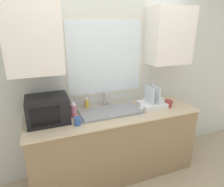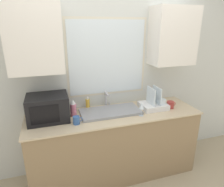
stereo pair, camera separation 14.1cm
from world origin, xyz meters
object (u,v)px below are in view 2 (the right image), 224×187
object	(u,v)px
dish_rack	(154,104)
soap_bottle	(88,104)
faucet	(106,98)
microwave	(48,108)
spray_bottle	(73,108)
mug_near_sink	(76,120)
wine_glass	(142,106)

from	to	relation	value
dish_rack	soap_bottle	size ratio (longest dim) A/B	1.98
faucet	microwave	size ratio (longest dim) A/B	0.47
faucet	soap_bottle	xyz separation A→B (m)	(-0.26, 0.00, -0.05)
spray_bottle	mug_near_sink	size ratio (longest dim) A/B	1.90
microwave	spray_bottle	bearing A→B (deg)	3.77
spray_bottle	soap_bottle	world-z (taller)	spray_bottle
soap_bottle	wine_glass	xyz separation A→B (m)	(0.59, -0.40, 0.05)
microwave	spray_bottle	world-z (taller)	microwave
soap_bottle	mug_near_sink	bearing A→B (deg)	-118.38
mug_near_sink	wine_glass	distance (m)	0.79
faucet	microwave	world-z (taller)	microwave
microwave	wine_glass	distance (m)	1.11
microwave	dish_rack	bearing A→B (deg)	-3.13
spray_bottle	wine_glass	size ratio (longest dim) A/B	1.18
mug_near_sink	wine_glass	size ratio (longest dim) A/B	0.62
spray_bottle	soap_bottle	bearing A→B (deg)	35.03
dish_rack	microwave	bearing A→B (deg)	176.87
microwave	dish_rack	distance (m)	1.35
dish_rack	wine_glass	distance (m)	0.32
soap_bottle	wine_glass	size ratio (longest dim) A/B	0.97
spray_bottle	microwave	bearing A→B (deg)	-176.23
dish_rack	wine_glass	xyz separation A→B (m)	(-0.26, -0.16, 0.07)
soap_bottle	dish_rack	bearing A→B (deg)	-15.53
faucet	dish_rack	world-z (taller)	dish_rack
faucet	mug_near_sink	bearing A→B (deg)	-141.09
faucet	microwave	bearing A→B (deg)	-168.03
microwave	dish_rack	size ratio (longest dim) A/B	1.36
microwave	mug_near_sink	world-z (taller)	microwave
spray_bottle	dish_rack	bearing A→B (deg)	-5.02
microwave	spray_bottle	xyz separation A→B (m)	(0.29, 0.02, -0.05)
microwave	wine_glass	bearing A→B (deg)	-12.19
faucet	spray_bottle	world-z (taller)	faucet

